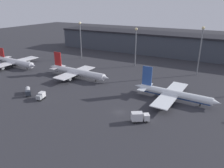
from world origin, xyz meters
The scene contains 11 objects.
ground centered at (0.00, 0.00, 0.00)m, with size 600.00×600.00×0.00m, color #2D2D33.
terminal_building centered at (0.00, 107.76, 8.61)m, with size 214.37×25.28×17.12m.
airplane_0 centered at (-90.07, 24.27, 3.20)m, with size 40.02×35.48×11.33m.
airplane_1 centered at (-40.00, 25.87, 3.23)m, with size 42.69×28.17×13.18m.
airplane_2 centered at (15.48, 21.28, 2.96)m, with size 38.01×32.44×13.49m.
service_vehicle_0 centered at (-36.18, -5.68, 1.72)m, with size 3.21×5.01×3.10m.
service_vehicle_1 centered at (-45.58, -4.64, 1.66)m, with size 7.19×6.54×2.77m.
service_vehicle_2 centered at (9.56, -3.23, 2.06)m, with size 6.84×5.64×3.76m.
lamp_post_0 centered at (-64.27, 63.63, 17.08)m, with size 1.80×1.80×27.16m.
lamp_post_1 centered at (-20.23, 63.63, 16.09)m, with size 1.80×1.80×25.34m.
lamp_post_2 centered at (19.38, 63.63, 17.62)m, with size 1.80×1.80×28.14m.
Camera 1 is at (33.69, -68.67, 40.79)m, focal length 35.00 mm.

